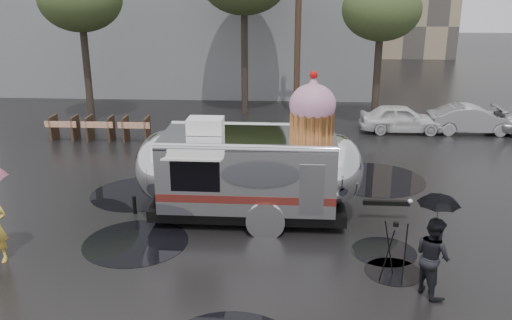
{
  "coord_description": "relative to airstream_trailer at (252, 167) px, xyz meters",
  "views": [
    {
      "loc": [
        2.05,
        -11.04,
        6.27
      ],
      "look_at": [
        1.26,
        2.76,
        1.67
      ],
      "focal_mm": 38.0,
      "sensor_mm": 36.0,
      "label": 1
    }
  ],
  "objects": [
    {
      "name": "umbrella_black",
      "position": [
        3.97,
        -3.64,
        0.44
      ],
      "size": [
        1.04,
        1.04,
        2.26
      ],
      "color": "black",
      "rests_on": "ground"
    },
    {
      "name": "tripod",
      "position": [
        3.27,
        -3.16,
        -0.66
      ],
      "size": [
        0.56,
        0.56,
        1.4
      ],
      "rotation": [
        0.0,
        0.0,
        -0.29
      ],
      "color": "black",
      "rests_on": "ground"
    },
    {
      "name": "tree_right",
      "position": [
        4.85,
        10.25,
        3.59
      ],
      "size": [
        3.36,
        3.36,
        6.42
      ],
      "color": "#382D26",
      "rests_on": "ground"
    },
    {
      "name": "utility_pole",
      "position": [
        1.35,
        11.25,
        3.16
      ],
      "size": [
        1.6,
        0.28,
        9.0
      ],
      "color": "#473323",
      "rests_on": "ground"
    },
    {
      "name": "barricade_row",
      "position": [
        -6.7,
        7.22,
        -0.94
      ],
      "size": [
        4.3,
        0.8,
        1.0
      ],
      "color": "#473323",
      "rests_on": "ground"
    },
    {
      "name": "puddles",
      "position": [
        0.16,
        -0.46,
        -1.46
      ],
      "size": [
        10.58,
        12.16,
        0.01
      ],
      "color": "black",
      "rests_on": "ground"
    },
    {
      "name": "airstream_trailer",
      "position": [
        0.0,
        0.0,
        0.0
      ],
      "size": [
        7.75,
        2.95,
        4.17
      ],
      "rotation": [
        0.0,
        0.0,
        -0.01
      ],
      "color": "silver",
      "rests_on": "ground"
    },
    {
      "name": "ground",
      "position": [
        -1.15,
        -2.75,
        -1.46
      ],
      "size": [
        120.0,
        120.0,
        0.0
      ],
      "primitive_type": "plane",
      "color": "black",
      "rests_on": "ground"
    },
    {
      "name": "person_right",
      "position": [
        3.97,
        -3.64,
        -0.6
      ],
      "size": [
        0.77,
        0.94,
        1.72
      ],
      "primitive_type": "imported",
      "rotation": [
        0.0,
        0.0,
        2.01
      ],
      "color": "black",
      "rests_on": "ground"
    }
  ]
}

